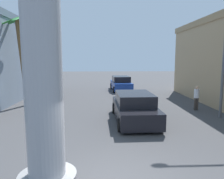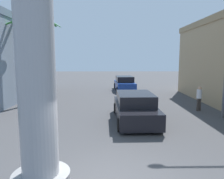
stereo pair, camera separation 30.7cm
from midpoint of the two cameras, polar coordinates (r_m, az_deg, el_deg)
The scene contains 8 objects.
ground_plane at distance 15.92m, azimuth 0.30°, elevation -4.37°, with size 90.41×90.41×0.00m, color #424244.
street_lamp at distance 13.75m, azimuth 27.11°, elevation 12.95°, with size 2.92×0.28×7.95m.
car_lead at distance 12.11m, azimuth 6.75°, elevation -4.78°, with size 2.25×5.01×1.56m.
car_far at distance 23.77m, azimuth 3.66°, elevation 1.51°, with size 2.23×4.63×1.56m.
palm_tree_far_left at distance 24.42m, azimuth -15.40°, elevation 10.67°, with size 2.50×2.47×7.36m.
palm_tree_mid_left at distance 17.04m, azimuth -21.08°, elevation 10.36°, with size 2.85×2.91×6.39m.
pedestrian_far_left at distance 20.72m, azimuth -15.80°, elevation 0.88°, with size 0.46×0.46×1.64m.
pedestrian_mid_right at distance 15.53m, azimuth 22.35°, elevation -1.69°, with size 0.44×0.44×1.64m.
Camera 2 is at (-0.15, -5.56, 3.40)m, focal length 35.00 mm.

